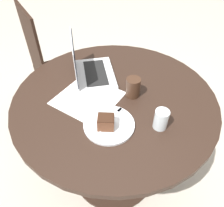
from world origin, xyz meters
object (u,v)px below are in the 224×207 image
object	(u,v)px
chair	(55,68)
plate	(109,124)
coffee_glass	(133,87)
laptop	(90,69)

from	to	relation	value
chair	plate	distance (m)	0.96
plate	coffee_glass	world-z (taller)	coffee_glass
chair	coffee_glass	bearing A→B (deg)	11.21
laptop	chair	bearing A→B (deg)	-153.77
chair	laptop	bearing A→B (deg)	5.19
chair	coffee_glass	size ratio (longest dim) A/B	9.69
coffee_glass	laptop	distance (m)	0.28
laptop	coffee_glass	bearing A→B (deg)	44.03
chair	laptop	distance (m)	0.63
chair	coffee_glass	distance (m)	0.88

